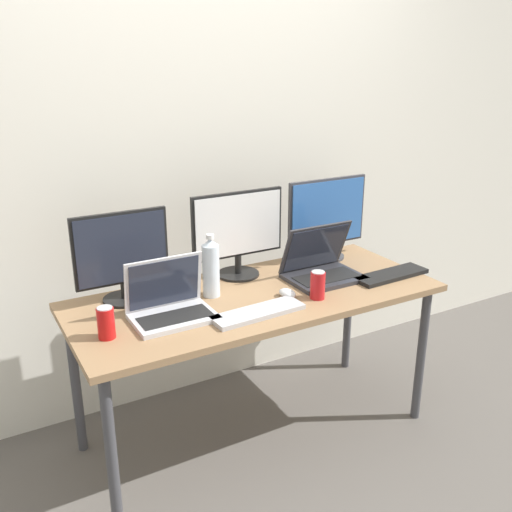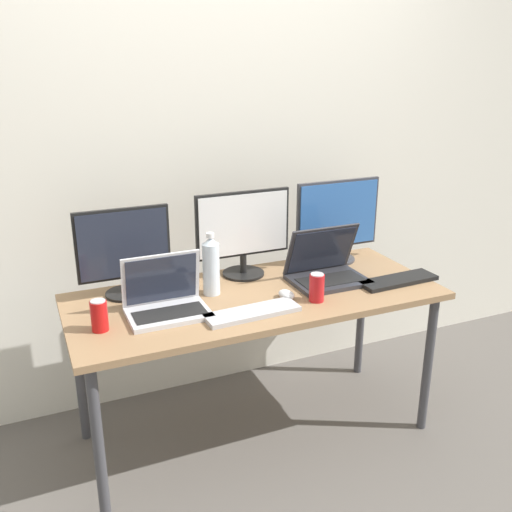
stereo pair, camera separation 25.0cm
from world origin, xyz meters
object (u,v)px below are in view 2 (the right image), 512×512
object	(u,v)px
keyboard_aux	(398,280)
monitor_center	(243,231)
work_desk	(256,307)
laptop_silver	(166,300)
soda_can_by_laptop	(317,288)
soda_can_near_keyboard	(99,316)
keyboard_main	(252,312)
monitor_left	(124,251)
laptop_secondary	(326,268)
mouse_by_keyboard	(286,295)
monitor_right	(337,219)
water_bottle	(211,266)

from	to	relation	value
keyboard_aux	monitor_center	bearing A→B (deg)	146.54
work_desk	laptop_silver	distance (m)	0.44
soda_can_by_laptop	keyboard_aux	bearing A→B (deg)	4.47
soda_can_near_keyboard	keyboard_main	bearing A→B (deg)	-9.91
monitor_left	soda_can_near_keyboard	distance (m)	0.38
laptop_secondary	mouse_by_keyboard	world-z (taller)	laptop_secondary
monitor_left	mouse_by_keyboard	size ratio (longest dim) A/B	4.50
work_desk	keyboard_main	size ratio (longest dim) A/B	4.13
soda_can_near_keyboard	monitor_left	bearing A→B (deg)	61.75
work_desk	monitor_left	size ratio (longest dim) A/B	4.06
keyboard_main	work_desk	bearing A→B (deg)	59.73
work_desk	monitor_right	size ratio (longest dim) A/B	3.60
monitor_left	keyboard_main	bearing A→B (deg)	-43.63
laptop_silver	soda_can_by_laptop	bearing A→B (deg)	-12.44
monitor_center	monitor_right	distance (m)	0.52
work_desk	monitor_left	bearing A→B (deg)	157.84
monitor_center	laptop_secondary	xyz separation A→B (m)	(0.33, -0.22, -0.17)
mouse_by_keyboard	water_bottle	bearing A→B (deg)	140.72
monitor_center	water_bottle	size ratio (longest dim) A/B	1.64
laptop_secondary	keyboard_main	bearing A→B (deg)	-155.36
monitor_left	soda_can_near_keyboard	xyz separation A→B (m)	(-0.17, -0.31, -0.15)
monitor_center	water_bottle	distance (m)	0.29
work_desk	mouse_by_keyboard	world-z (taller)	mouse_by_keyboard
monitor_right	water_bottle	world-z (taller)	monitor_right
keyboard_main	soda_can_near_keyboard	xyz separation A→B (m)	(-0.60, 0.10, 0.05)
laptop_secondary	keyboard_aux	size ratio (longest dim) A/B	0.90
monitor_right	work_desk	bearing A→B (deg)	-156.31
work_desk	monitor_center	xyz separation A→B (m)	(0.04, 0.24, 0.29)
laptop_silver	soda_can_near_keyboard	world-z (taller)	laptop_silver
mouse_by_keyboard	monitor_left	bearing A→B (deg)	146.68
keyboard_main	soda_can_near_keyboard	bearing A→B (deg)	167.13
laptop_silver	laptop_secondary	size ratio (longest dim) A/B	0.94
monitor_right	laptop_secondary	world-z (taller)	monitor_right
work_desk	mouse_by_keyboard	size ratio (longest dim) A/B	18.27
keyboard_aux	monitor_right	bearing A→B (deg)	103.55
monitor_right	keyboard_main	distance (m)	0.82
monitor_center	work_desk	bearing A→B (deg)	-98.79
monitor_right	soda_can_by_laptop	xyz separation A→B (m)	(-0.35, -0.42, -0.16)
keyboard_aux	mouse_by_keyboard	size ratio (longest dim) A/B	4.28
monitor_left	monitor_right	distance (m)	1.09
monitor_right	soda_can_near_keyboard	xyz separation A→B (m)	(-1.26, -0.34, -0.16)
keyboard_aux	soda_can_near_keyboard	size ratio (longest dim) A/B	3.10
mouse_by_keyboard	keyboard_aux	bearing A→B (deg)	-10.27
monitor_left	monitor_right	world-z (taller)	monitor_right
monitor_right	keyboard_main	world-z (taller)	monitor_right
monitor_center	mouse_by_keyboard	bearing A→B (deg)	-79.46
work_desk	laptop_secondary	xyz separation A→B (m)	(0.37, 0.02, 0.13)
laptop_silver	keyboard_main	world-z (taller)	laptop_silver
soda_can_near_keyboard	soda_can_by_laptop	size ratio (longest dim) A/B	1.00
monitor_left	laptop_secondary	bearing A→B (deg)	-12.38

